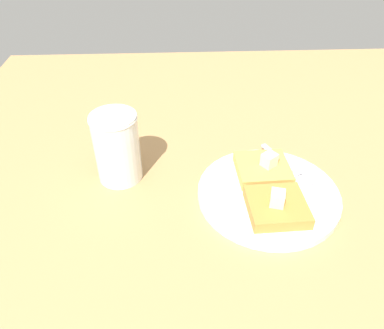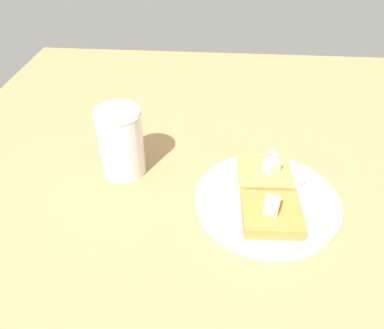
% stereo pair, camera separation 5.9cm
% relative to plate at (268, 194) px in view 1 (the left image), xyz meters
% --- Properties ---
extents(table_surface, '(1.17, 1.17, 0.03)m').
position_rel_plate_xyz_m(table_surface, '(-0.02, -0.01, -0.02)').
color(table_surface, '#AA7F4F').
rests_on(table_surface, ground).
extents(plate, '(0.22, 0.22, 0.01)m').
position_rel_plate_xyz_m(plate, '(0.00, 0.00, 0.00)').
color(plate, white).
rests_on(plate, table_surface).
extents(toast_slice_left, '(0.09, 0.09, 0.02)m').
position_rel_plate_xyz_m(toast_slice_left, '(-0.04, -0.00, 0.01)').
color(toast_slice_left, gold).
rests_on(toast_slice_left, plate).
extents(toast_slice_middle, '(0.09, 0.09, 0.02)m').
position_rel_plate_xyz_m(toast_slice_middle, '(0.04, 0.00, 0.01)').
color(toast_slice_middle, '#BA7C36').
rests_on(toast_slice_middle, plate).
extents(butter_pat_primary, '(0.03, 0.03, 0.02)m').
position_rel_plate_xyz_m(butter_pat_primary, '(-0.04, 0.01, 0.03)').
color(butter_pat_primary, beige).
rests_on(butter_pat_primary, toast_slice_left).
extents(butter_pat_secondary, '(0.03, 0.02, 0.02)m').
position_rel_plate_xyz_m(butter_pat_secondary, '(0.05, -0.00, 0.03)').
color(butter_pat_secondary, beige).
rests_on(butter_pat_secondary, toast_slice_middle).
extents(fork, '(0.15, 0.08, 0.00)m').
position_rel_plate_xyz_m(fork, '(-0.04, 0.06, 0.01)').
color(fork, silver).
rests_on(fork, plate).
extents(syrup_jar, '(0.08, 0.08, 0.12)m').
position_rel_plate_xyz_m(syrup_jar, '(-0.06, -0.24, 0.05)').
color(syrup_jar, '#441C07').
rests_on(syrup_jar, table_surface).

